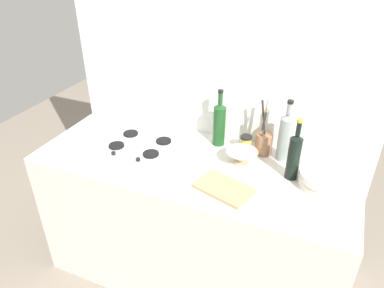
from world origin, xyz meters
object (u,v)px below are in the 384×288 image
Objects in this scene: utensil_crock at (264,142)px; cutting_board at (224,188)px; wine_bottle_mid_right at (294,155)px; stovetop_hob at (140,145)px; plate_stack at (325,179)px; wine_bottle_leftmost at (285,136)px; condiment_jar_front at (246,143)px; mixing_bowl at (242,157)px; wine_bottle_mid_left at (219,123)px.

cutting_board is (-0.09, -0.42, -0.07)m from utensil_crock.
wine_bottle_mid_right is 0.40m from cutting_board.
stovetop_hob is 1.35× the size of wine_bottle_mid_right.
plate_stack is at bearing 2.63° from stovetop_hob.
wine_bottle_leftmost reaches higher than wine_bottle_mid_right.
utensil_crock is at bearing 171.14° from wine_bottle_leftmost.
wine_bottle_mid_right is at bearing 40.14° from cutting_board.
condiment_jar_front reaches higher than plate_stack.
mixing_bowl is at bearing 6.95° from stovetop_hob.
utensil_crock reaches higher than mixing_bowl.
stovetop_hob is 0.62m from cutting_board.
plate_stack is 0.31m from wine_bottle_leftmost.
wine_bottle_mid_left is at bearing 178.26° from condiment_jar_front.
cutting_board is (0.59, -0.19, -0.00)m from stovetop_hob.
wine_bottle_mid_left is at bearing 140.96° from mixing_bowl.
mixing_bowl is at bearing 87.91° from cutting_board.
condiment_jar_front is at bearing -174.78° from utensil_crock.
plate_stack is 0.76× the size of wine_bottle_mid_left.
mixing_bowl is (0.60, 0.07, 0.03)m from stovetop_hob.
stovetop_hob is 1.28× the size of wine_bottle_leftmost.
mixing_bowl is at bearing -39.04° from wine_bottle_mid_left.
plate_stack is 0.81× the size of utensil_crock.
wine_bottle_mid_right reaches higher than utensil_crock.
cutting_board is (-0.29, -0.24, -0.13)m from wine_bottle_mid_right.
wine_bottle_mid_left is 0.47m from cutting_board.
wine_bottle_mid_right is 1.05× the size of utensil_crock.
wine_bottle_mid_left is 1.99× the size of mixing_bowl.
condiment_jar_front reaches higher than stovetop_hob.
wine_bottle_mid_left reaches higher than stovetop_hob.
wine_bottle_mid_left is 3.76× the size of condiment_jar_front.
stovetop_hob is 0.61m from mixing_bowl.
utensil_crock is 0.10m from condiment_jar_front.
wine_bottle_mid_right is 3.67× the size of condiment_jar_front.
wine_bottle_mid_right is 0.35m from condiment_jar_front.
wine_bottle_leftmost is at bearing 62.40° from cutting_board.
condiment_jar_front is (0.17, -0.01, -0.09)m from wine_bottle_mid_left.
plate_stack is 0.96× the size of cutting_board.
mixing_bowl is 0.26m from cutting_board.
stovetop_hob is 1.74× the size of plate_stack.
cutting_board is at bearing -17.60° from stovetop_hob.
stovetop_hob is at bearing -176.57° from wine_bottle_mid_right.
stovetop_hob is 1.05m from plate_stack.
wine_bottle_mid_left is 0.20m from condiment_jar_front.
condiment_jar_front is 0.34× the size of cutting_board.
condiment_jar_front is at bearing 177.56° from wine_bottle_leftmost.
utensil_crock reaches higher than condiment_jar_front.
wine_bottle_mid_right reaches higher than plate_stack.
wine_bottle_mid_left reaches higher than cutting_board.
mixing_bowl is at bearing -117.39° from utensil_crock.
plate_stack is at bearing -26.82° from utensil_crock.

